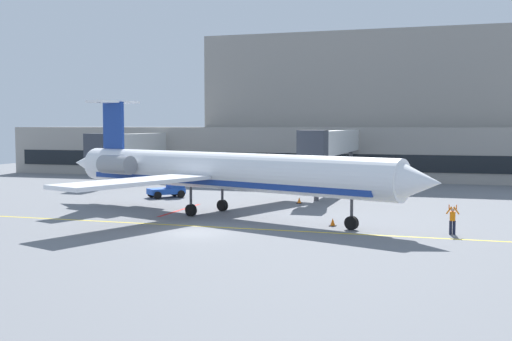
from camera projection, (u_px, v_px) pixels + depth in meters
name	position (u px, v px, depth m)	size (l,w,h in m)	color
ground	(196.00, 234.00, 40.50)	(120.00, 120.00, 0.11)	slate
terminal_building	(320.00, 123.00, 85.28)	(78.03, 12.91, 18.80)	gray
jet_bridge_west	(334.00, 143.00, 65.15)	(2.40, 23.64, 6.35)	silver
jet_bridge_east	(128.00, 144.00, 76.09)	(2.40, 16.65, 5.88)	silver
regional_jet	(216.00, 171.00, 48.53)	(33.49, 25.96, 8.89)	white
baggage_tug	(285.00, 181.00, 68.73)	(3.23, 3.71, 1.83)	silver
pushback_tractor	(169.00, 188.00, 60.35)	(3.48, 3.54, 1.85)	#1E4CB2
fuel_tank	(196.00, 170.00, 75.19)	(7.90, 3.18, 2.85)	white
marshaller	(453.00, 220.00, 39.79)	(0.83, 0.34, 1.87)	#191E33
safety_cone_alpha	(299.00, 201.00, 55.78)	(0.47, 0.47, 0.55)	orange
safety_cone_bravo	(333.00, 222.00, 43.20)	(0.47, 0.47, 0.55)	orange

